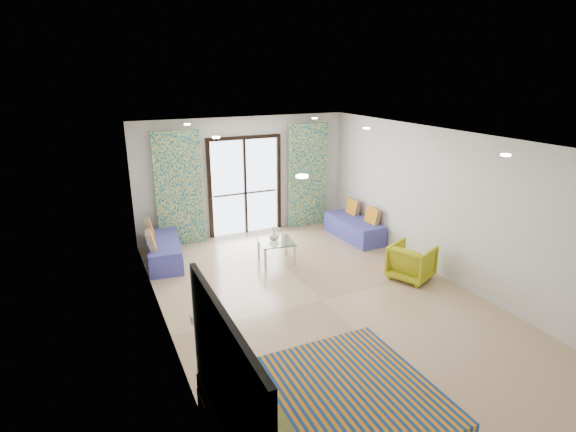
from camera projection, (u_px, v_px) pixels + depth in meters
name	position (u px, v px, depth m)	size (l,w,h in m)	color
floor	(322.00, 300.00, 7.50)	(5.00, 7.50, 0.01)	#9B7D5D
ceiling	(326.00, 138.00, 6.67)	(5.00, 7.50, 0.01)	silver
wall_back	(244.00, 176.00, 10.33)	(5.00, 0.01, 2.70)	silver
wall_front	(537.00, 353.00, 3.85)	(5.00, 0.01, 2.70)	silver
wall_left	(163.00, 249.00, 6.09)	(0.01, 7.50, 2.70)	silver
wall_right	(445.00, 205.00, 8.09)	(0.01, 7.50, 2.70)	silver
balcony_door	(245.00, 180.00, 10.33)	(1.76, 0.08, 2.28)	black
balcony_rail	(245.00, 193.00, 10.43)	(1.52, 0.03, 0.04)	#595451
curtain_left	(179.00, 189.00, 9.58)	(1.00, 0.10, 2.50)	silver
curtain_right	(308.00, 176.00, 10.82)	(1.00, 0.10, 2.50)	silver
downlight_a	(302.00, 176.00, 4.40)	(0.12, 0.12, 0.02)	#FFE0B2
downlight_b	(506.00, 155.00, 5.51)	(0.12, 0.12, 0.02)	#FFE0B2
downlight_c	(216.00, 137.00, 6.99)	(0.12, 0.12, 0.02)	#FFE0B2
downlight_d	(366.00, 128.00, 8.11)	(0.12, 0.12, 0.02)	#FFE0B2
downlight_e	(187.00, 124.00, 8.71)	(0.12, 0.12, 0.02)	#FFE0B2
downlight_f	(314.00, 118.00, 9.83)	(0.12, 0.12, 0.02)	#FFE0B2
headboard	(226.00, 388.00, 3.87)	(0.06, 2.10, 1.50)	black
switch_plate	(191.00, 319.00, 4.94)	(0.02, 0.10, 0.10)	silver
bed	(324.00, 421.00, 4.48)	(2.19, 1.79, 0.76)	silver
daybed_left	(163.00, 250.00, 8.95)	(0.81, 1.68, 0.80)	#41409A
daybed_right	(354.00, 227.00, 10.27)	(0.68, 1.63, 0.79)	#41409A
coffee_table	(276.00, 243.00, 8.91)	(0.76, 0.76, 0.77)	silver
vase	(274.00, 236.00, 8.90)	(0.20, 0.20, 0.20)	white
armchair	(412.00, 260.00, 8.20)	(0.70, 0.66, 0.72)	#ADAC16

